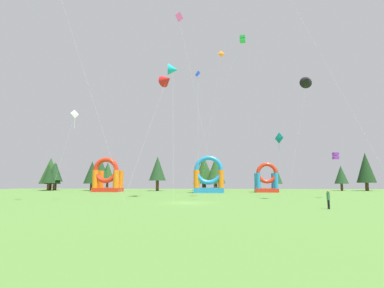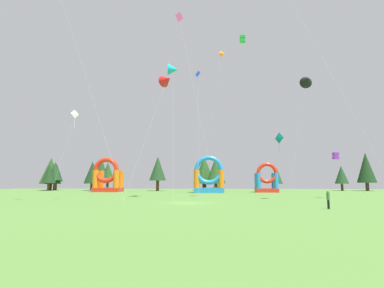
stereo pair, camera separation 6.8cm
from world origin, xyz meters
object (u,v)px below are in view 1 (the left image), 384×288
(kite_purple_box, at_px, (336,156))
(inflatable_red_slide, at_px, (107,179))
(kite_green_box, at_px, (242,40))
(kite_white_diamond, at_px, (75,115))
(kite_red_delta, at_px, (167,80))
(kite_teal_diamond, at_px, (278,139))
(kite_orange_diamond, at_px, (221,56))
(kite_black_delta, at_px, (307,81))
(inflatable_blue_arch, at_px, (266,181))
(kite_pink_diamond, at_px, (179,19))
(person_far_side, at_px, (328,198))
(inflatable_yellow_castle, at_px, (209,179))
(kite_blue_diamond, at_px, (198,75))
(kite_cyan_delta, at_px, (173,70))

(kite_purple_box, xyz_separation_m, inflatable_red_slide, (-41.97, 22.74, -3.13))
(kite_green_box, distance_m, inflatable_red_slide, 42.94)
(kite_white_diamond, bearing_deg, kite_red_delta, 24.27)
(kite_teal_diamond, relative_size, kite_orange_diamond, 0.38)
(kite_black_delta, xyz_separation_m, kite_green_box, (-7.85, 4.20, 7.99))
(kite_purple_box, bearing_deg, inflatable_blue_arch, 105.80)
(inflatable_red_slide, bearing_deg, kite_black_delta, -38.12)
(inflatable_blue_arch, bearing_deg, kite_teal_diamond, -92.56)
(kite_red_delta, relative_size, inflatable_red_slide, 2.35)
(kite_teal_diamond, distance_m, kite_pink_diamond, 25.10)
(kite_orange_diamond, height_order, inflatable_blue_arch, kite_orange_diamond)
(kite_white_diamond, height_order, kite_green_box, kite_green_box)
(kite_orange_diamond, height_order, person_far_side, kite_orange_diamond)
(kite_teal_diamond, distance_m, kite_red_delta, 20.87)
(kite_red_delta, distance_m, kite_purple_box, 27.19)
(kite_teal_diamond, xyz_separation_m, person_far_side, (-0.65, -22.43, -8.51))
(inflatable_yellow_castle, bearing_deg, kite_teal_diamond, -47.65)
(kite_orange_diamond, bearing_deg, kite_teal_diamond, -23.85)
(kite_red_delta, height_order, person_far_side, kite_red_delta)
(kite_black_delta, height_order, inflatable_yellow_castle, kite_black_delta)
(kite_black_delta, distance_m, kite_white_diamond, 30.87)
(kite_purple_box, relative_size, inflatable_red_slide, 0.85)
(kite_white_diamond, relative_size, kite_pink_diamond, 0.41)
(kite_teal_diamond, height_order, inflatable_blue_arch, kite_teal_diamond)
(kite_purple_box, distance_m, person_far_side, 19.25)
(kite_black_delta, bearing_deg, kite_blue_diamond, 120.25)
(kite_orange_diamond, relative_size, kite_cyan_delta, 1.31)
(kite_green_box, xyz_separation_m, kite_blue_diamond, (-7.69, 22.45, 2.65))
(inflatable_yellow_castle, bearing_deg, kite_red_delta, -105.91)
(kite_red_delta, height_order, kite_purple_box, kite_red_delta)
(kite_blue_diamond, relative_size, inflatable_red_slide, 3.47)
(inflatable_blue_arch, bearing_deg, inflatable_yellow_castle, -164.43)
(person_far_side, relative_size, inflatable_blue_arch, 0.26)
(kite_black_delta, height_order, kite_pink_diamond, kite_pink_diamond)
(kite_green_box, relative_size, inflatable_blue_arch, 3.74)
(kite_teal_diamond, relative_size, kite_cyan_delta, 0.50)
(kite_teal_diamond, xyz_separation_m, kite_black_delta, (1.48, -11.40, 6.10))
(inflatable_blue_arch, xyz_separation_m, inflatable_red_slide, (-35.76, 0.81, 0.52))
(kite_orange_diamond, distance_m, inflatable_red_slide, 37.00)
(kite_teal_diamond, xyz_separation_m, kite_purple_box, (6.94, -5.50, -3.38))
(kite_orange_diamond, bearing_deg, kite_red_delta, -125.74)
(kite_white_diamond, xyz_separation_m, inflatable_red_slide, (-6.00, 30.11, -8.10))
(kite_pink_diamond, bearing_deg, kite_black_delta, -16.23)
(kite_purple_box, relative_size, kite_cyan_delta, 0.32)
(kite_pink_diamond, bearing_deg, kite_teal_diamond, 21.38)
(kite_teal_diamond, bearing_deg, kite_green_box, -131.48)
(kite_red_delta, xyz_separation_m, kite_green_box, (11.34, 0.57, 6.22))
(kite_white_diamond, height_order, kite_red_delta, kite_red_delta)
(inflatable_yellow_castle, bearing_deg, kite_cyan_delta, -105.11)
(kite_teal_diamond, relative_size, kite_blue_diamond, 0.38)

